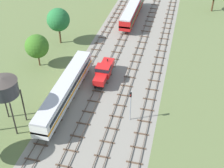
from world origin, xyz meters
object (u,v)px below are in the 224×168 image
at_px(shunter_loco_left_near, 104,71).
at_px(signal_post_nearest, 131,103).
at_px(passenger_coach_far_left_nearest, 65,89).
at_px(diesel_railcar_left_mid, 132,10).
at_px(water_tower, 3,87).

xyz_separation_m(shunter_loco_left_near, signal_post_nearest, (7.27, -10.26, 1.69)).
distance_m(passenger_coach_far_left_nearest, signal_post_nearest, 12.36).
relative_size(diesel_railcar_left_mid, water_tower, 2.19).
relative_size(shunter_loco_left_near, water_tower, 0.91).
xyz_separation_m(water_tower, signal_post_nearest, (18.44, 5.88, -4.04)).
bearing_deg(shunter_loco_left_near, signal_post_nearest, -54.66).
distance_m(passenger_coach_far_left_nearest, shunter_loco_left_near, 9.43).
xyz_separation_m(passenger_coach_far_left_nearest, shunter_loco_left_near, (4.85, 8.07, -0.60)).
bearing_deg(passenger_coach_far_left_nearest, shunter_loco_left_near, 59.00).
relative_size(shunter_loco_left_near, diesel_railcar_left_mid, 0.41).
bearing_deg(signal_post_nearest, passenger_coach_far_left_nearest, 169.76).
bearing_deg(shunter_loco_left_near, passenger_coach_far_left_nearest, -121.00).
distance_m(diesel_railcar_left_mid, signal_post_nearest, 40.19).
distance_m(passenger_coach_far_left_nearest, diesel_railcar_left_mid, 37.64).
bearing_deg(signal_post_nearest, diesel_railcar_left_mid, 100.43).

